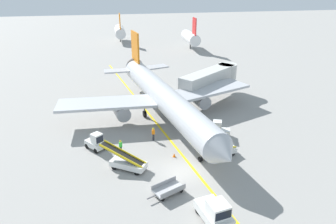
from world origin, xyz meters
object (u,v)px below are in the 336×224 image
pushback_tug (215,212)px  baggage_cart_loaded (168,189)px  baggage_tug_near_wing (219,130)px  baggage_tug_by_cargo_door (96,142)px  jet_bridge (213,77)px  belt_loader_aft_hold (127,162)px  belt_loader_forward_hold (218,149)px  ground_crew_marshaller (121,146)px  ground_crew_wing_walker (153,134)px  safety_cone_nose_right (121,118)px  airliner (162,96)px  safety_cone_nose_left (174,155)px

pushback_tug → baggage_cart_loaded: 5.31m
baggage_tug_near_wing → baggage_tug_by_cargo_door: size_ratio=1.01×
pushback_tug → baggage_tug_by_cargo_door: bearing=124.9°
jet_bridge → baggage_tug_near_wing: jet_bridge is taller
belt_loader_aft_hold → belt_loader_forward_hold: bearing=4.6°
ground_crew_marshaller → baggage_tug_by_cargo_door: bearing=151.6°
baggage_cart_loaded → ground_crew_marshaller: size_ratio=2.20×
ground_crew_wing_walker → safety_cone_nose_right: 7.83m
airliner → safety_cone_nose_right: bearing=171.8°
ground_crew_wing_walker → safety_cone_nose_right: bearing=117.1°
jet_bridge → ground_crew_marshaller: size_ratio=6.85×
baggage_tug_by_cargo_door → belt_loader_forward_hold: bearing=-16.3°
airliner → belt_loader_forward_hold: bearing=-68.3°
baggage_cart_loaded → safety_cone_nose_left: 6.47m
jet_bridge → safety_cone_nose_left: size_ratio=26.45×
pushback_tug → ground_crew_wing_walker: (-2.83, 14.81, -0.08)m
jet_bridge → safety_cone_nose_right: 16.74m
ground_crew_wing_walker → baggage_tug_near_wing: bearing=-3.9°
jet_bridge → belt_loader_aft_hold: (-15.33, -18.55, -2.77)m
safety_cone_nose_left → safety_cone_nose_right: 12.39m
airliner → baggage_tug_by_cargo_door: bearing=-142.3°
pushback_tug → baggage_cart_loaded: bearing=124.6°
airliner → pushback_tug: (0.61, -20.93, -2.42)m
baggage_tug_near_wing → ground_crew_marshaller: 12.43m
pushback_tug → safety_cone_nose_right: 22.69m
ground_crew_wing_walker → ground_crew_marshaller: bearing=-149.4°
belt_loader_aft_hold → ground_crew_wing_walker: 6.70m
baggage_tug_by_cargo_door → baggage_tug_near_wing: bearing=1.3°
baggage_tug_near_wing → belt_loader_forward_hold: 4.58m
ground_crew_marshaller → airliner: bearing=53.5°
jet_bridge → baggage_tug_by_cargo_door: size_ratio=4.34×
belt_loader_aft_hold → ground_crew_marshaller: bearing=98.5°
airliner → ground_crew_marshaller: bearing=-126.5°
jet_bridge → ground_crew_marshaller: bearing=-135.9°
baggage_tug_near_wing → safety_cone_nose_right: (-11.77, 7.51, -0.71)m
baggage_cart_loaded → ground_crew_marshaller: ground_crew_marshaller is taller
airliner → belt_loader_forward_hold: size_ratio=6.87×
baggage_tug_near_wing → ground_crew_wing_walker: baggage_tug_near_wing is taller
airliner → pushback_tug: bearing=-88.3°
belt_loader_aft_hold → safety_cone_nose_right: (0.04, 12.60, -0.56)m
belt_loader_forward_hold → safety_cone_nose_right: 15.56m
jet_bridge → baggage_tug_by_cargo_door: bearing=-143.4°
baggage_cart_loaded → safety_cone_nose_right: bearing=101.0°
airliner → pushback_tug: size_ratio=9.04×
belt_loader_forward_hold → safety_cone_nose_right: size_ratio=11.66×
baggage_cart_loaded → safety_cone_nose_right: size_ratio=8.51×
safety_cone_nose_right → jet_bridge: bearing=21.2°
airliner → ground_crew_wing_walker: 6.98m
jet_bridge → baggage_cart_loaded: bearing=-117.0°
ground_crew_wing_walker → safety_cone_nose_right: (-3.55, 6.95, -0.69)m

